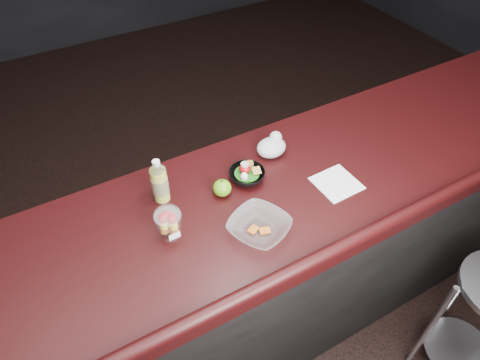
% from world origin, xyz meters
% --- Properties ---
extents(room_shell, '(8.00, 8.00, 8.00)m').
position_xyz_m(room_shell, '(0.00, 0.00, 1.83)').
color(room_shell, black).
rests_on(room_shell, ground).
extents(counter, '(4.06, 0.71, 1.02)m').
position_xyz_m(counter, '(0.00, 0.30, 0.51)').
color(counter, black).
rests_on(counter, ground).
extents(lemonade_bottle, '(0.06, 0.06, 0.19)m').
position_xyz_m(lemonade_bottle, '(-0.28, 0.46, 1.10)').
color(lemonade_bottle, '#CAD336').
rests_on(lemonade_bottle, counter).
extents(fruit_cup, '(0.09, 0.09, 0.13)m').
position_xyz_m(fruit_cup, '(-0.32, 0.28, 1.09)').
color(fruit_cup, white).
rests_on(fruit_cup, counter).
extents(green_apple, '(0.07, 0.07, 0.07)m').
position_xyz_m(green_apple, '(-0.07, 0.37, 1.05)').
color(green_apple, '#3F750D').
rests_on(green_apple, counter).
extents(plastic_bag, '(0.13, 0.10, 0.09)m').
position_xyz_m(plastic_bag, '(0.22, 0.48, 1.06)').
color(plastic_bag, silver).
rests_on(plastic_bag, counter).
extents(snack_bowl, '(0.17, 0.17, 0.08)m').
position_xyz_m(snack_bowl, '(0.05, 0.40, 1.05)').
color(snack_bowl, black).
rests_on(snack_bowl, counter).
extents(takeout_bowl, '(0.27, 0.27, 0.05)m').
position_xyz_m(takeout_bowl, '(-0.04, 0.15, 1.04)').
color(takeout_bowl, silver).
rests_on(takeout_bowl, counter).
extents(paper_napkin, '(0.16, 0.16, 0.00)m').
position_xyz_m(paper_napkin, '(0.34, 0.20, 1.02)').
color(paper_napkin, white).
rests_on(paper_napkin, counter).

